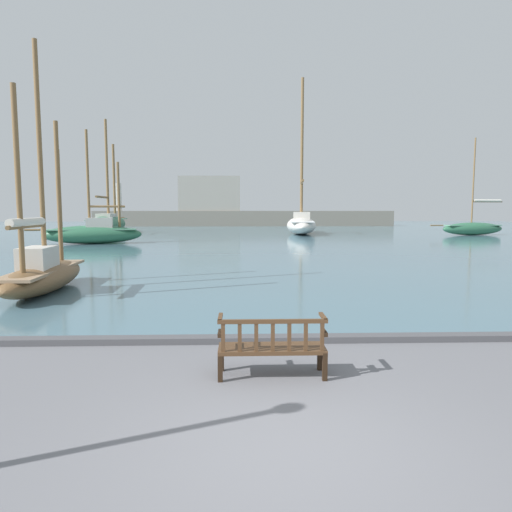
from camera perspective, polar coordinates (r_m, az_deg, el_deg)
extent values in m
plane|color=slate|center=(5.21, 4.24, -22.88)|extent=(160.00, 160.00, 0.00)
cube|color=slate|center=(48.61, -1.30, 3.01)|extent=(100.00, 80.00, 0.08)
cube|color=#4C4C50|center=(8.76, 1.52, -10.33)|extent=(40.00, 0.30, 0.12)
cube|color=black|center=(7.26, -4.32, -12.55)|extent=(0.07, 0.07, 0.42)
cube|color=black|center=(7.35, 7.97, -12.36)|extent=(0.07, 0.07, 0.42)
cube|color=black|center=(6.84, -4.50, -13.75)|extent=(0.07, 0.07, 0.42)
cube|color=black|center=(6.94, 8.60, -13.51)|extent=(0.07, 0.07, 0.42)
cube|color=#4C331E|center=(6.99, 1.99, -11.48)|extent=(1.60, 0.53, 0.06)
cube|color=#4C331E|center=(6.65, 2.12, -8.18)|extent=(1.60, 0.06, 0.06)
cube|color=#4C331E|center=(6.71, -4.14, -10.15)|extent=(0.06, 0.04, 0.41)
cube|color=#4C331E|center=(6.70, -2.05, -10.15)|extent=(0.06, 0.04, 0.41)
cube|color=#4C331E|center=(6.70, 0.03, -10.15)|extent=(0.06, 0.04, 0.41)
cube|color=#4C331E|center=(6.71, 2.11, -10.12)|extent=(0.06, 0.04, 0.41)
cube|color=#4C331E|center=(6.73, 4.18, -10.09)|extent=(0.06, 0.04, 0.41)
cube|color=#4C331E|center=(6.76, 6.24, -10.04)|extent=(0.06, 0.04, 0.41)
cube|color=#4C331E|center=(6.80, 8.27, -9.98)|extent=(0.06, 0.04, 0.41)
cube|color=black|center=(6.83, -4.51, -9.61)|extent=(0.06, 0.30, 0.06)
cube|color=#4C331E|center=(6.86, -4.49, -7.67)|extent=(0.06, 0.47, 0.04)
cube|color=black|center=(6.92, 8.50, -9.43)|extent=(0.06, 0.30, 0.06)
cube|color=#4C331E|center=(6.95, 8.40, -7.53)|extent=(0.06, 0.47, 0.04)
ellipsoid|color=brown|center=(14.81, -24.97, -2.44)|extent=(1.64, 5.25, 0.84)
cube|color=#997A5B|center=(14.78, -25.01, -1.55)|extent=(1.27, 4.61, 0.08)
cube|color=beige|center=(14.37, -25.60, -0.29)|extent=(0.83, 1.34, 0.66)
cylinder|color=brown|center=(14.87, -25.40, 11.21)|extent=(0.14, 0.14, 6.51)
cylinder|color=brown|center=(13.72, -26.72, 3.34)|extent=(0.23, 2.31, 0.11)
cylinder|color=silver|center=(13.72, -26.74, 3.80)|extent=(0.33, 2.09, 0.22)
cylinder|color=brown|center=(16.14, -23.45, 7.28)|extent=(0.14, 0.14, 4.52)
cylinder|color=brown|center=(13.36, -27.60, 8.29)|extent=(0.14, 0.14, 4.90)
ellipsoid|color=#2D6647|center=(46.74, 25.45, 3.09)|extent=(6.23, 2.34, 1.17)
cube|color=#5B9375|center=(46.73, 25.47, 3.48)|extent=(5.46, 1.88, 0.08)
cylinder|color=brown|center=(46.67, 25.54, 8.38)|extent=(0.14, 0.14, 7.89)
cylinder|color=brown|center=(47.56, 26.95, 6.06)|extent=(3.09, 0.61, 0.11)
cylinder|color=silver|center=(47.56, 26.96, 6.19)|extent=(2.80, 0.67, 0.22)
cylinder|color=brown|center=(44.62, 21.67, 3.58)|extent=(1.27, 0.31, 0.11)
ellipsoid|color=#2D6647|center=(33.69, -19.77, 2.53)|extent=(6.90, 3.19, 1.28)
cube|color=#5B9375|center=(33.67, -19.79, 3.13)|extent=(6.02, 2.57, 0.08)
cube|color=beige|center=(33.61, -18.96, 3.88)|extent=(1.91, 1.35, 0.78)
cylinder|color=brown|center=(33.71, -20.28, 8.93)|extent=(0.18, 0.18, 6.76)
cylinder|color=brown|center=(33.55, -18.12, 5.90)|extent=(2.38, 0.65, 0.15)
cylinder|color=brown|center=(33.92, -23.34, 7.64)|extent=(0.18, 0.18, 5.39)
cylinder|color=brown|center=(33.52, -16.79, 7.24)|extent=(0.18, 0.18, 4.63)
cylinder|color=brown|center=(34.26, -26.17, 2.94)|extent=(1.00, 0.35, 0.15)
ellipsoid|color=silver|center=(44.78, 5.68, 3.83)|extent=(3.89, 10.82, 1.63)
cube|color=white|center=(44.76, 5.68, 4.41)|extent=(3.06, 9.49, 0.08)
cube|color=beige|center=(43.96, 5.71, 4.96)|extent=(1.75, 2.30, 0.82)
cylinder|color=brown|center=(45.37, 5.76, 13.05)|extent=(0.28, 0.28, 13.54)
cylinder|color=brown|center=(42.88, 5.80, 9.22)|extent=(0.69, 4.40, 0.22)
ellipsoid|color=#2D6647|center=(46.68, -18.00, 3.75)|extent=(2.81, 9.84, 1.79)
cube|color=#5B9375|center=(46.67, -18.02, 4.36)|extent=(2.15, 8.65, 0.08)
cube|color=beige|center=(45.95, -18.26, 4.72)|extent=(1.45, 2.32, 0.54)
cylinder|color=brown|center=(47.05, -18.13, 10.22)|extent=(0.25, 0.25, 9.53)
cylinder|color=brown|center=(44.95, -18.67, 6.99)|extent=(0.33, 4.06, 0.20)
cylinder|color=brown|center=(49.58, -17.32, 8.87)|extent=(0.25, 0.25, 7.55)
cylinder|color=brown|center=(52.41, -16.43, 4.57)|extent=(0.26, 2.05, 0.20)
cube|color=slate|center=(64.44, -1.45, 4.68)|extent=(41.83, 2.40, 2.21)
cube|color=gray|center=(64.61, -5.84, 7.77)|extent=(8.52, 2.00, 4.83)
cylinder|color=beige|center=(66.67, -16.89, 7.06)|extent=(1.00, 1.00, 3.82)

